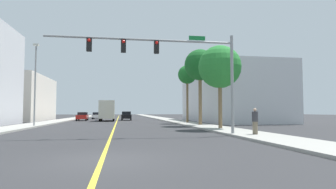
# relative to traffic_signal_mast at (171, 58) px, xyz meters

# --- Properties ---
(ground) EXTENTS (192.00, 192.00, 0.00)m
(ground) POSITION_rel_traffic_signal_mast_xyz_m (-3.79, 33.67, -5.06)
(ground) COLOR #2D2D30
(sidewalk_left) EXTENTS (3.16, 168.00, 0.15)m
(sidewalk_left) POSITION_rel_traffic_signal_mast_xyz_m (-12.90, 33.67, -4.99)
(sidewalk_left) COLOR #9E9B93
(sidewalk_left) RESTS_ON ground
(sidewalk_right) EXTENTS (3.16, 168.00, 0.15)m
(sidewalk_right) POSITION_rel_traffic_signal_mast_xyz_m (5.32, 33.67, -4.99)
(sidewalk_right) COLOR #9E9B93
(sidewalk_right) RESTS_ON ground
(lane_marking_center) EXTENTS (0.16, 144.00, 0.01)m
(lane_marking_center) POSITION_rel_traffic_signal_mast_xyz_m (-3.79, 33.67, -5.06)
(lane_marking_center) COLOR yellow
(lane_marking_center) RESTS_ON ground
(building_right_near) EXTENTS (10.29, 21.54, 8.12)m
(building_right_near) POSITION_rel_traffic_signal_mast_xyz_m (13.50, 24.22, -1.00)
(building_right_near) COLOR silver
(building_right_near) RESTS_ON ground
(traffic_signal_mast) EXTENTS (12.10, 0.36, 6.54)m
(traffic_signal_mast) POSITION_rel_traffic_signal_mast_xyz_m (0.00, 0.00, 0.00)
(traffic_signal_mast) COLOR gray
(traffic_signal_mast) RESTS_ON sidewalk_right
(street_lamp) EXTENTS (0.56, 0.28, 8.37)m
(street_lamp) POSITION_rel_traffic_signal_mast_xyz_m (-11.82, 12.76, -0.30)
(street_lamp) COLOR gray
(street_lamp) RESTS_ON sidewalk_left
(palm_near) EXTENTS (3.74, 3.74, 7.22)m
(palm_near) POSITION_rel_traffic_signal_mast_xyz_m (5.34, 5.75, 0.40)
(palm_near) COLOR brown
(palm_near) RESTS_ON sidewalk_right
(palm_mid) EXTENTS (3.43, 3.43, 8.26)m
(palm_mid) POSITION_rel_traffic_signal_mast_xyz_m (5.37, 12.16, 1.56)
(palm_mid) COLOR brown
(palm_mid) RESTS_ON sidewalk_right
(palm_far) EXTENTS (2.46, 2.46, 7.52)m
(palm_far) POSITION_rel_traffic_signal_mast_xyz_m (5.43, 18.55, 1.26)
(palm_far) COLOR brown
(palm_far) RESTS_ON sidewalk_right
(car_red) EXTENTS (1.87, 4.64, 1.44)m
(car_red) POSITION_rel_traffic_signal_mast_xyz_m (-9.61, 32.45, -4.32)
(car_red) COLOR red
(car_red) RESTS_ON ground
(car_black) EXTENTS (1.87, 4.59, 1.56)m
(car_black) POSITION_rel_traffic_signal_mast_xyz_m (-2.17, 33.71, -4.26)
(car_black) COLOR black
(car_black) RESTS_ON ground
(car_white) EXTENTS (1.82, 4.31, 1.38)m
(car_white) POSITION_rel_traffic_signal_mast_xyz_m (-8.07, 43.56, -4.35)
(car_white) COLOR white
(car_white) RESTS_ON ground
(delivery_truck) EXTENTS (2.52, 7.72, 3.29)m
(delivery_truck) POSITION_rel_traffic_signal_mast_xyz_m (-5.38, 30.05, -3.33)
(delivery_truck) COLOR #194799
(delivery_truck) RESTS_ON ground
(pedestrian) EXTENTS (0.38, 0.38, 1.65)m
(pedestrian) POSITION_rel_traffic_signal_mast_xyz_m (5.21, -1.03, -4.09)
(pedestrian) COLOR #726651
(pedestrian) RESTS_ON sidewalk_right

